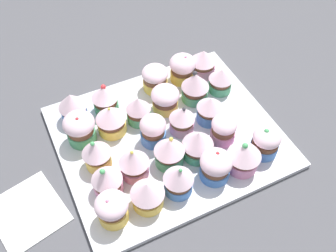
# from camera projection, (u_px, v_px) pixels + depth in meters

# --- Properties ---
(ground_plane) EXTENTS (1.80, 1.80, 0.03)m
(ground_plane) POSITION_uv_depth(u_px,v_px,m) (168.00, 142.00, 0.86)
(ground_plane) COLOR #4C4C51
(baking_tray) EXTENTS (0.46, 0.39, 0.01)m
(baking_tray) POSITION_uv_depth(u_px,v_px,m) (168.00, 136.00, 0.84)
(baking_tray) COLOR silver
(baking_tray) RESTS_ON ground_plane
(cupcake_0) EXTENTS (0.06, 0.06, 0.07)m
(cupcake_0) POSITION_uv_depth(u_px,v_px,m) (112.00, 209.00, 0.69)
(cupcake_0) COLOR #EFC651
(cupcake_0) RESTS_ON baking_tray
(cupcake_1) EXTENTS (0.06, 0.06, 0.07)m
(cupcake_1) POSITION_uv_depth(u_px,v_px,m) (147.00, 194.00, 0.70)
(cupcake_1) COLOR #EFC651
(cupcake_1) RESTS_ON baking_tray
(cupcake_2) EXTENTS (0.06, 0.06, 0.07)m
(cupcake_2) POSITION_uv_depth(u_px,v_px,m) (178.00, 179.00, 0.72)
(cupcake_2) COLOR #477AC6
(cupcake_2) RESTS_ON baking_tray
(cupcake_3) EXTENTS (0.06, 0.06, 0.07)m
(cupcake_3) POSITION_uv_depth(u_px,v_px,m) (216.00, 166.00, 0.74)
(cupcake_3) COLOR #477AC6
(cupcake_3) RESTS_ON baking_tray
(cupcake_4) EXTENTS (0.07, 0.07, 0.07)m
(cupcake_4) POSITION_uv_depth(u_px,v_px,m) (244.00, 156.00, 0.76)
(cupcake_4) COLOR pink
(cupcake_4) RESTS_ON baking_tray
(cupcake_5) EXTENTS (0.06, 0.06, 0.07)m
(cupcake_5) POSITION_uv_depth(u_px,v_px,m) (266.00, 142.00, 0.78)
(cupcake_5) COLOR #477AC6
(cupcake_5) RESTS_ON baking_tray
(cupcake_6) EXTENTS (0.06, 0.06, 0.08)m
(cupcake_6) POSITION_uv_depth(u_px,v_px,m) (107.00, 179.00, 0.72)
(cupcake_6) COLOR pink
(cupcake_6) RESTS_ON baking_tray
(cupcake_7) EXTENTS (0.06, 0.06, 0.08)m
(cupcake_7) POSITION_uv_depth(u_px,v_px,m) (134.00, 162.00, 0.74)
(cupcake_7) COLOR pink
(cupcake_7) RESTS_ON baking_tray
(cupcake_8) EXTENTS (0.06, 0.06, 0.07)m
(cupcake_8) POSITION_uv_depth(u_px,v_px,m) (169.00, 151.00, 0.76)
(cupcake_8) COLOR #4C9E6B
(cupcake_8) RESTS_ON baking_tray
(cupcake_9) EXTENTS (0.06, 0.06, 0.07)m
(cupcake_9) POSITION_uv_depth(u_px,v_px,m) (198.00, 144.00, 0.78)
(cupcake_9) COLOR #4C9E6B
(cupcake_9) RESTS_ON baking_tray
(cupcake_10) EXTENTS (0.05, 0.05, 0.07)m
(cupcake_10) POSITION_uv_depth(u_px,v_px,m) (224.00, 129.00, 0.80)
(cupcake_10) COLOR pink
(cupcake_10) RESTS_ON baking_tray
(cupcake_11) EXTENTS (0.06, 0.06, 0.08)m
(cupcake_11) POSITION_uv_depth(u_px,v_px,m) (97.00, 153.00, 0.76)
(cupcake_11) COLOR #EFC651
(cupcake_11) RESTS_ON baking_tray
(cupcake_12) EXTENTS (0.06, 0.06, 0.07)m
(cupcake_12) POSITION_uv_depth(u_px,v_px,m) (154.00, 131.00, 0.80)
(cupcake_12) COLOR #477AC6
(cupcake_12) RESTS_ON baking_tray
(cupcake_13) EXTENTS (0.06, 0.06, 0.07)m
(cupcake_13) POSITION_uv_depth(u_px,v_px,m) (182.00, 119.00, 0.82)
(cupcake_13) COLOR pink
(cupcake_13) RESTS_ON baking_tray
(cupcake_14) EXTENTS (0.06, 0.06, 0.07)m
(cupcake_14) POSITION_uv_depth(u_px,v_px,m) (209.00, 108.00, 0.84)
(cupcake_14) COLOR #477AC6
(cupcake_14) RESTS_ON baking_tray
(cupcake_15) EXTENTS (0.07, 0.07, 0.08)m
(cupcake_15) POSITION_uv_depth(u_px,v_px,m) (80.00, 128.00, 0.80)
(cupcake_15) COLOR #4C9E6B
(cupcake_15) RESTS_ON baking_tray
(cupcake_16) EXTENTS (0.06, 0.06, 0.07)m
(cupcake_16) POSITION_uv_depth(u_px,v_px,m) (111.00, 120.00, 0.82)
(cupcake_16) COLOR #EFC651
(cupcake_16) RESTS_ON baking_tray
(cupcake_17) EXTENTS (0.05, 0.05, 0.07)m
(cupcake_17) POSITION_uv_depth(u_px,v_px,m) (138.00, 109.00, 0.84)
(cupcake_17) COLOR #4C9E6B
(cupcake_17) RESTS_ON baking_tray
(cupcake_18) EXTENTS (0.06, 0.06, 0.06)m
(cupcake_18) POSITION_uv_depth(u_px,v_px,m) (165.00, 98.00, 0.86)
(cupcake_18) COLOR #EFC651
(cupcake_18) RESTS_ON baking_tray
(cupcake_19) EXTENTS (0.06, 0.06, 0.08)m
(cupcake_19) POSITION_uv_depth(u_px,v_px,m) (195.00, 86.00, 0.88)
(cupcake_19) COLOR #4C9E6B
(cupcake_19) RESTS_ON baking_tray
(cupcake_20) EXTENTS (0.06, 0.06, 0.06)m
(cupcake_20) POSITION_uv_depth(u_px,v_px,m) (221.00, 80.00, 0.90)
(cupcake_20) COLOR #4C9E6B
(cupcake_20) RESTS_ON baking_tray
(cupcake_21) EXTENTS (0.06, 0.06, 0.07)m
(cupcake_21) POSITION_uv_depth(u_px,v_px,m) (73.00, 106.00, 0.84)
(cupcake_21) COLOR #477AC6
(cupcake_21) RESTS_ON baking_tray
(cupcake_22) EXTENTS (0.06, 0.06, 0.07)m
(cupcake_22) POSITION_uv_depth(u_px,v_px,m) (105.00, 99.00, 0.85)
(cupcake_22) COLOR #4C9E6B
(cupcake_22) RESTS_ON baking_tray
(cupcake_23) EXTENTS (0.06, 0.06, 0.06)m
(cupcake_23) POSITION_uv_depth(u_px,v_px,m) (155.00, 78.00, 0.90)
(cupcake_23) COLOR #EFC651
(cupcake_23) RESTS_ON baking_tray
(cupcake_24) EXTENTS (0.06, 0.06, 0.07)m
(cupcake_24) POSITION_uv_depth(u_px,v_px,m) (183.00, 68.00, 0.92)
(cupcake_24) COLOR #EFC651
(cupcake_24) RESTS_ON baking_tray
(cupcake_25) EXTENTS (0.06, 0.06, 0.07)m
(cupcake_25) POSITION_uv_depth(u_px,v_px,m) (203.00, 62.00, 0.93)
(cupcake_25) COLOR pink
(cupcake_25) RESTS_ON baking_tray
(napkin) EXTENTS (0.15, 0.16, 0.01)m
(napkin) POSITION_uv_depth(u_px,v_px,m) (27.00, 212.00, 0.73)
(napkin) COLOR white
(napkin) RESTS_ON ground_plane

